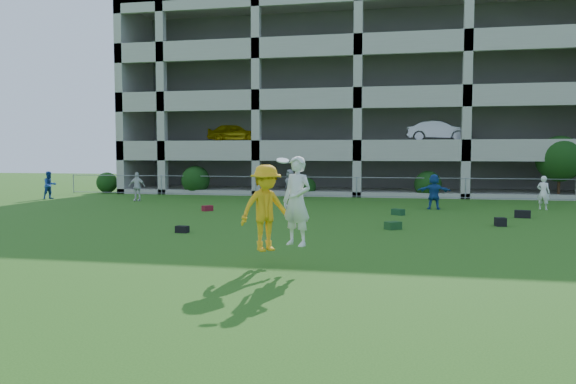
% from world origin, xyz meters
% --- Properties ---
extents(ground, '(100.00, 100.00, 0.00)m').
position_xyz_m(ground, '(0.00, 0.00, 0.00)').
color(ground, '#235114').
rests_on(ground, ground).
extents(bystander_a, '(0.88, 0.94, 1.54)m').
position_xyz_m(bystander_a, '(-16.64, 14.54, 0.77)').
color(bystander_a, '#204696').
rests_on(bystander_a, ground).
extents(bystander_b, '(0.94, 0.49, 1.53)m').
position_xyz_m(bystander_b, '(-11.32, 14.35, 0.76)').
color(bystander_b, silver).
rests_on(bystander_b, ground).
extents(bystander_c, '(0.90, 0.95, 1.64)m').
position_xyz_m(bystander_c, '(-3.59, 17.40, 0.82)').
color(bystander_c, slate).
rests_on(bystander_c, ground).
extents(bystander_d, '(1.51, 0.55, 1.60)m').
position_xyz_m(bystander_d, '(3.97, 12.92, 0.80)').
color(bystander_d, '#204C96').
rests_on(bystander_d, ground).
extents(bystander_e, '(0.67, 0.60, 1.53)m').
position_xyz_m(bystander_e, '(8.79, 13.69, 0.77)').
color(bystander_e, white).
rests_on(bystander_e, ground).
extents(bag_black_b, '(0.43, 0.29, 0.22)m').
position_xyz_m(bag_black_b, '(-4.38, 3.57, 0.11)').
color(bag_black_b, black).
rests_on(bag_black_b, ground).
extents(bag_green_c, '(0.61, 0.59, 0.26)m').
position_xyz_m(bag_green_c, '(2.25, 5.70, 0.13)').
color(bag_green_c, '#14381D').
rests_on(bag_green_c, ground).
extents(crate_d, '(0.39, 0.39, 0.30)m').
position_xyz_m(crate_d, '(5.92, 7.27, 0.15)').
color(crate_d, black).
rests_on(crate_d, ground).
extents(bag_black_e, '(0.65, 0.42, 0.30)m').
position_xyz_m(bag_black_e, '(7.22, 10.11, 0.15)').
color(bag_black_e, black).
rests_on(bag_black_e, ground).
extents(bag_red_f, '(0.49, 0.53, 0.24)m').
position_xyz_m(bag_red_f, '(-5.87, 10.15, 0.12)').
color(bag_red_f, maroon).
rests_on(bag_red_f, ground).
extents(bag_green_g, '(0.58, 0.55, 0.25)m').
position_xyz_m(bag_green_g, '(2.39, 10.17, 0.12)').
color(bag_green_g, '#133417').
rests_on(bag_green_g, ground).
extents(frisbee_contest, '(1.91, 1.37, 2.15)m').
position_xyz_m(frisbee_contest, '(-0.29, -1.11, 1.37)').
color(frisbee_contest, gold).
rests_on(frisbee_contest, ground).
extents(parking_garage, '(30.00, 14.00, 12.00)m').
position_xyz_m(parking_garage, '(-0.01, 27.70, 6.01)').
color(parking_garage, '#9E998C').
rests_on(parking_garage, ground).
extents(fence, '(36.06, 0.06, 1.20)m').
position_xyz_m(fence, '(0.00, 19.00, 0.61)').
color(fence, gray).
rests_on(fence, ground).
extents(shrub_row, '(34.38, 2.52, 3.50)m').
position_xyz_m(shrub_row, '(4.59, 19.70, 1.51)').
color(shrub_row, '#163D11').
rests_on(shrub_row, ground).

